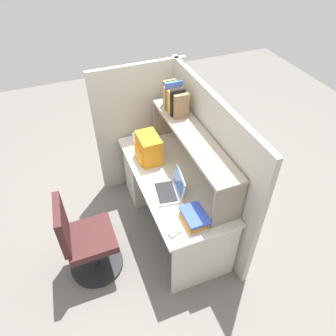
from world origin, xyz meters
TOP-DOWN VIEW (x-y plane):
  - ground_plane at (0.00, 0.00)m, footprint 8.00×8.00m
  - desk at (-0.39, 0.00)m, footprint 1.60×0.70m
  - cubicle_partition_rear at (0.00, 0.38)m, footprint 1.84×0.05m
  - cubicle_partition_left at (-0.85, -0.05)m, footprint 0.05×1.06m
  - overhead_hutch at (0.00, 0.20)m, footprint 1.44×0.28m
  - reference_books_on_shelf at (-0.45, 0.20)m, footprint 0.33×0.18m
  - laptop at (0.21, -0.10)m, footprint 0.34×0.29m
  - backpack at (-0.33, -0.13)m, footprint 0.30×0.23m
  - computer_mouse at (0.65, -0.25)m, footprint 0.09×0.12m
  - paper_cup at (-0.67, -0.17)m, footprint 0.08×0.08m
  - desk_book_stack at (0.59, -0.05)m, footprint 0.26×0.18m
  - office_chair at (0.22, -0.96)m, footprint 0.52×0.52m

SIDE VIEW (x-z plane):
  - ground_plane at x=0.00m, z-range 0.00..0.00m
  - office_chair at x=0.22m, z-range -0.07..0.86m
  - desk at x=-0.39m, z-range 0.04..0.77m
  - computer_mouse at x=0.65m, z-range 0.73..0.76m
  - cubicle_partition_rear at x=0.00m, z-range 0.00..1.55m
  - cubicle_partition_left at x=-0.85m, z-range 0.00..1.55m
  - laptop at x=0.21m, z-range 0.67..0.89m
  - desk_book_stack at x=0.59m, z-range 0.73..0.83m
  - paper_cup at x=-0.67m, z-range 0.73..0.84m
  - backpack at x=-0.33m, z-range 0.73..1.01m
  - overhead_hutch at x=0.00m, z-range 0.86..1.31m
  - reference_books_on_shelf at x=-0.45m, z-range 1.16..1.46m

